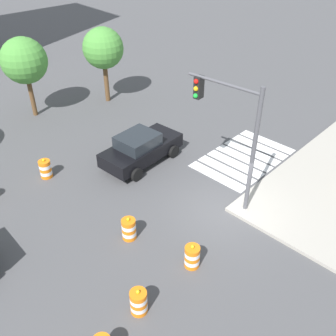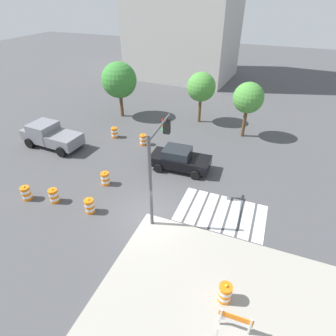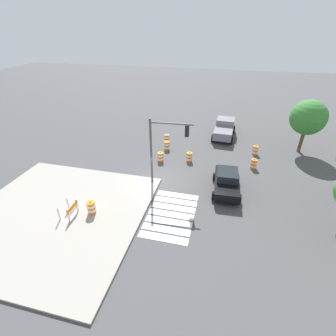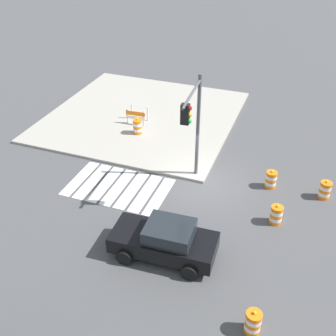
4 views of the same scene
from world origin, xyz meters
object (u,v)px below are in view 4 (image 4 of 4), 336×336
traffic_barrel_near_corner (253,322)px  traffic_barrel_on_sidewalk (138,126)px  traffic_barrel_median_far (271,179)px  traffic_barrel_median_near (276,215)px  sports_car (165,240)px  traffic_barrel_lane_center (325,190)px  construction_barricade (137,115)px  traffic_light_pole (194,119)px

traffic_barrel_near_corner → traffic_barrel_on_sidewalk: 14.58m
traffic_barrel_median_far → traffic_barrel_median_near: bearing=103.3°
sports_car → traffic_barrel_near_corner: 4.69m
traffic_barrel_near_corner → traffic_barrel_lane_center: 8.88m
traffic_barrel_median_near → traffic_barrel_on_sidewalk: size_ratio=1.00×
sports_car → traffic_barrel_median_far: size_ratio=4.30×
traffic_barrel_lane_center → traffic_barrel_on_sidewalk: 11.45m
traffic_barrel_near_corner → construction_barricade: 15.89m
sports_car → construction_barricade: 11.68m
traffic_barrel_near_corner → traffic_barrel_median_far: 8.68m
traffic_barrel_near_corner → traffic_barrel_lane_center: bearing=-102.4°
traffic_barrel_median_near → traffic_light_pole: size_ratio=0.19×
traffic_barrel_median_far → traffic_light_pole: bearing=21.3°
traffic_barrel_median_near → traffic_barrel_near_corner: bearing=90.6°
traffic_barrel_median_far → traffic_light_pole: traffic_light_pole is taller
traffic_barrel_median_far → traffic_barrel_lane_center: 2.61m
traffic_barrel_lane_center → sports_car: bearing=46.7°
sports_car → traffic_light_pole: (0.41, -4.85, 3.10)m
traffic_barrel_near_corner → traffic_light_pole: 9.14m
traffic_barrel_lane_center → traffic_barrel_on_sidewalk: (11.15, -2.61, 0.15)m
traffic_barrel_near_corner → traffic_light_pole: size_ratio=0.19×
traffic_barrel_on_sidewalk → construction_barricade: size_ratio=0.78×
traffic_barrel_median_near → traffic_light_pole: 5.74m
traffic_barrel_near_corner → traffic_barrel_lane_center: size_ratio=1.00×
construction_barricade → traffic_barrel_near_corner: bearing=128.2°
sports_car → traffic_barrel_median_far: (-3.36, -6.33, -0.36)m
sports_car → traffic_barrel_near_corner: (-4.06, 2.33, -0.36)m
traffic_barrel_near_corner → traffic_barrel_median_near: 5.95m
traffic_barrel_near_corner → traffic_barrel_median_far: size_ratio=1.00×
construction_barricade → traffic_light_pole: 8.18m
traffic_barrel_on_sidewalk → traffic_barrel_lane_center: bearing=166.8°
traffic_barrel_median_near → traffic_barrel_on_sidewalk: 10.61m
traffic_barrel_median_far → traffic_barrel_lane_center: (-2.61, -0.02, 0.00)m
traffic_barrel_median_near → traffic_barrel_on_sidewalk: traffic_barrel_on_sidewalk is taller
traffic_barrel_on_sidewalk → traffic_barrel_median_far: bearing=162.9°
traffic_barrel_lane_center → traffic_barrel_median_far: bearing=0.4°
traffic_barrel_lane_center → traffic_barrel_on_sidewalk: traffic_barrel_on_sidewalk is taller
traffic_barrel_lane_center → construction_barricade: bearing=-18.0°
traffic_barrel_median_far → traffic_barrel_on_sidewalk: 8.93m
traffic_barrel_median_far → traffic_light_pole: (3.77, 1.47, 3.46)m
traffic_barrel_on_sidewalk → traffic_light_pole: traffic_light_pole is taller
traffic_barrel_near_corner → traffic_barrel_median_far: same height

